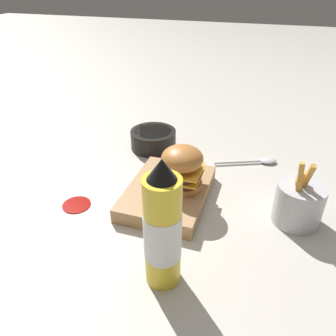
# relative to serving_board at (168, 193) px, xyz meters

# --- Properties ---
(ground_plane) EXTENTS (6.00, 6.00, 0.00)m
(ground_plane) POSITION_rel_serving_board_xyz_m (0.01, -0.01, -0.02)
(ground_plane) COLOR #B7B2A8
(serving_board) EXTENTS (0.24, 0.18, 0.03)m
(serving_board) POSITION_rel_serving_board_xyz_m (0.00, 0.00, 0.00)
(serving_board) COLOR #A37A51
(serving_board) RESTS_ON ground_plane
(burger) EXTENTS (0.09, 0.09, 0.10)m
(burger) POSITION_rel_serving_board_xyz_m (-0.01, 0.03, 0.07)
(burger) COLOR #AD6B33
(burger) RESTS_ON serving_board
(ketchup_bottle) EXTENTS (0.06, 0.06, 0.24)m
(ketchup_bottle) POSITION_rel_serving_board_xyz_m (0.22, 0.06, 0.09)
(ketchup_bottle) COLOR yellow
(ketchup_bottle) RESTS_ON ground_plane
(fries_basket) EXTENTS (0.10, 0.10, 0.15)m
(fries_basket) POSITION_rel_serving_board_xyz_m (-0.01, 0.28, 0.03)
(fries_basket) COLOR #B7B7BC
(fries_basket) RESTS_ON ground_plane
(side_bowl) EXTENTS (0.13, 0.13, 0.05)m
(side_bowl) POSITION_rel_serving_board_xyz_m (-0.23, -0.12, 0.01)
(side_bowl) COLOR black
(side_bowl) RESTS_ON ground_plane
(spoon) EXTENTS (0.09, 0.17, 0.01)m
(spoon) POSITION_rel_serving_board_xyz_m (-0.24, 0.19, -0.01)
(spoon) COLOR silver
(spoon) RESTS_ON ground_plane
(ketchup_puddle) EXTENTS (0.06, 0.06, 0.00)m
(ketchup_puddle) POSITION_rel_serving_board_xyz_m (0.09, -0.19, -0.02)
(ketchup_puddle) COLOR #9E140F
(ketchup_puddle) RESTS_ON ground_plane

